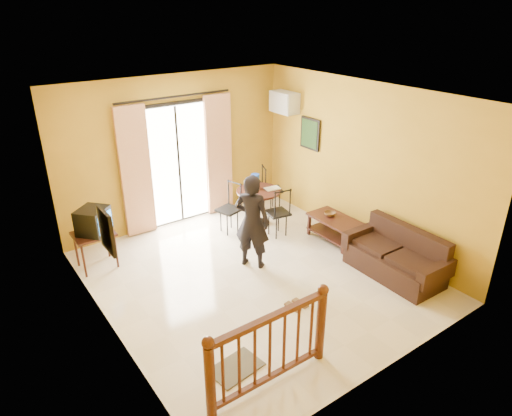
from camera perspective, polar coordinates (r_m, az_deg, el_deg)
ground at (r=7.24m, az=-0.17°, el=-8.49°), size 5.00×5.00×0.00m
room_shell at (r=6.48m, az=-0.19°, el=4.25°), size 5.00×5.00×5.00m
balcony_door at (r=8.63m, az=-9.63°, el=5.51°), size 2.25×0.14×2.46m
tv_table at (r=7.67m, az=-19.60°, el=-3.47°), size 0.61×0.51×0.61m
television at (r=7.55m, az=-19.66°, el=-1.52°), size 0.61×0.60×0.41m
picture_left at (r=5.48m, az=-18.17°, el=-2.75°), size 0.05×0.42×0.52m
dining_table at (r=8.63m, az=0.31°, el=1.33°), size 0.83×0.83×0.70m
water_jug at (r=8.56m, az=-0.10°, el=3.29°), size 0.16×0.16×0.30m
serving_tray at (r=8.64m, az=2.06°, el=2.46°), size 0.30×0.22×0.02m
dining_chairs at (r=8.81m, az=0.48°, el=-2.11°), size 1.75×1.44×0.95m
air_conditioner at (r=9.07m, az=3.53°, el=13.05°), size 0.31×0.60×0.40m
botanical_print at (r=8.79m, az=6.77°, el=9.20°), size 0.05×0.50×0.60m
coffee_table at (r=8.25m, az=9.83°, el=-2.18°), size 0.54×0.98×0.43m
bowl at (r=8.26m, az=9.22°, el=-0.73°), size 0.23×0.23×0.07m
sofa at (r=7.49m, az=17.18°, el=-5.97°), size 0.77×1.60×0.76m
standing_person at (r=7.16m, az=-0.50°, el=-1.72°), size 0.64×0.68×1.56m
stair_balustrade at (r=5.13m, az=1.75°, el=-16.71°), size 1.63×0.13×1.04m
doormat at (r=5.69m, az=-2.51°, el=-19.31°), size 0.65×0.47×0.02m
sandals at (r=6.63m, az=5.08°, el=-11.98°), size 0.27×0.26×0.03m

